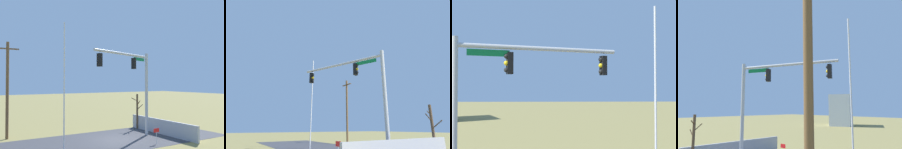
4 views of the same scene
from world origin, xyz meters
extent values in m
plane|color=olive|center=(0.00, 0.00, 0.00)|extent=(160.00, 160.00, 0.00)
cube|color=#3D3D42|center=(-4.00, 0.00, 0.01)|extent=(28.00, 8.00, 0.01)
cube|color=#B7B5AD|center=(4.50, 0.07, 0.00)|extent=(6.00, 6.00, 0.01)
cube|color=#A8A8AD|center=(4.97, -0.30, 0.70)|extent=(0.20, 8.81, 1.39)
cylinder|color=#B2B5BA|center=(3.50, 0.07, 3.80)|extent=(0.28, 0.28, 7.61)
cylinder|color=#B2B5BA|center=(-0.02, -1.36, 7.26)|extent=(7.12, 3.05, 0.20)
cube|color=#0F7238|center=(2.23, -0.44, 6.98)|extent=(1.68, 0.71, 0.28)
cube|color=black|center=(1.38, -0.79, 6.56)|extent=(0.36, 0.42, 0.96)
sphere|color=black|center=(1.52, -0.73, 6.86)|extent=(0.22, 0.22, 0.22)
sphere|color=yellow|center=(1.52, -0.73, 6.56)|extent=(0.22, 0.22, 0.22)
sphere|color=black|center=(1.52, -0.73, 6.26)|extent=(0.22, 0.22, 0.22)
cube|color=black|center=(-2.98, -2.56, 6.56)|extent=(0.36, 0.42, 0.96)
sphere|color=black|center=(-2.84, -2.51, 6.86)|extent=(0.22, 0.22, 0.22)
sphere|color=yellow|center=(-2.84, -2.51, 6.56)|extent=(0.22, 0.22, 0.22)
sphere|color=black|center=(-2.84, -2.51, 6.26)|extent=(0.22, 0.22, 0.22)
cylinder|color=silver|center=(-5.21, -1.40, 4.63)|extent=(0.10, 0.10, 9.26)
cylinder|color=brown|center=(-7.89, 5.15, 4.23)|extent=(0.26, 0.26, 8.46)
cube|color=brown|center=(-7.89, 5.15, 7.86)|extent=(1.90, 0.12, 0.12)
cylinder|color=brown|center=(4.81, 3.23, 1.82)|extent=(0.20, 0.20, 3.65)
cylinder|color=brown|center=(5.18, 3.23, 2.26)|extent=(0.78, 0.07, 0.57)
cylinder|color=brown|center=(4.57, 3.43, 3.08)|extent=(0.54, 0.47, 0.39)
cylinder|color=brown|center=(4.79, 2.95, 2.73)|extent=(0.12, 0.61, 0.55)
cylinder|color=silver|center=(2.06, -2.91, 0.45)|extent=(0.04, 0.04, 0.90)
cube|color=red|center=(2.06, -2.91, 1.06)|extent=(0.56, 0.02, 0.32)
camera|label=1|loc=(-12.04, -18.90, 5.03)|focal=41.69mm
camera|label=2|loc=(12.18, -9.66, 2.02)|focal=29.13mm
camera|label=3|loc=(-0.67, 12.68, 5.71)|focal=49.44mm
camera|label=4|loc=(-11.71, 9.48, 4.20)|focal=35.45mm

